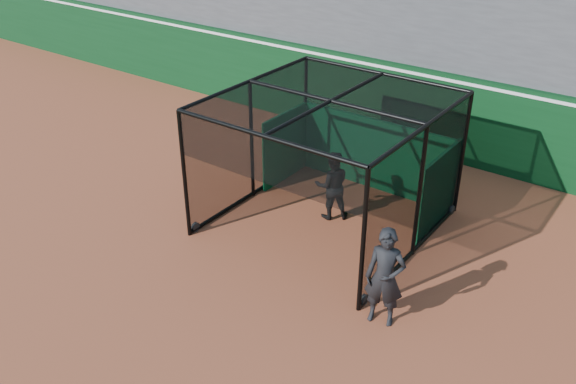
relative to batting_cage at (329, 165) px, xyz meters
The scene contains 5 objects.
ground 3.90m from the batting_cage, 108.14° to the right, with size 120.00×120.00×0.00m, color brown.
outfield_wall 5.22m from the batting_cage, 102.36° to the left, with size 50.00×0.50×2.50m.
batting_cage is the anchor object (origin of this frame).
batter 0.73m from the batting_cage, 102.06° to the left, with size 0.83×0.65×1.71m, color black.
on_deck_player 3.67m from the batting_cage, 40.69° to the right, with size 0.83×0.65×1.99m.
Camera 1 is at (7.70, -7.18, 7.66)m, focal length 38.00 mm.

